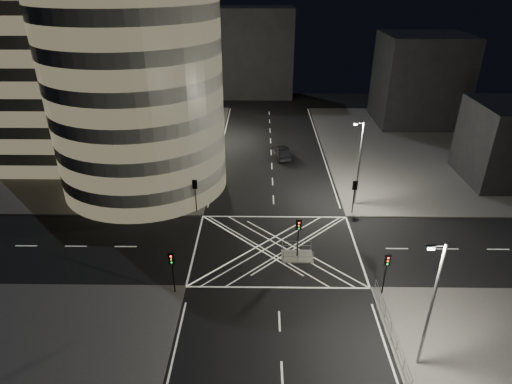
{
  "coord_description": "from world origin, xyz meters",
  "views": [
    {
      "loc": [
        -1.52,
        -35.14,
        24.52
      ],
      "look_at": [
        -2.05,
        6.23,
        3.0
      ],
      "focal_mm": 30.0,
      "sensor_mm": 36.0,
      "label": 1
    }
  ],
  "objects_px": {
    "traffic_signal_fr": "(354,191)",
    "traffic_signal_nr": "(386,267)",
    "central_island": "(297,256)",
    "street_lamp_left_far": "(211,107)",
    "traffic_signal_fl": "(195,190)",
    "street_lamp_left_near": "(194,150)",
    "street_lamp_right_near": "(431,303)",
    "traffic_signal_island": "(298,231)",
    "sedan": "(282,153)",
    "street_lamp_right_far": "(359,161)",
    "traffic_signal_nl": "(172,265)"
  },
  "relations": [
    {
      "from": "traffic_signal_fl",
      "to": "traffic_signal_nr",
      "type": "xyz_separation_m",
      "value": [
        17.6,
        -13.6,
        0.0
      ]
    },
    {
      "from": "traffic_signal_fr",
      "to": "street_lamp_left_far",
      "type": "xyz_separation_m",
      "value": [
        -18.24,
        23.2,
        2.63
      ]
    },
    {
      "from": "traffic_signal_nl",
      "to": "sedan",
      "type": "xyz_separation_m",
      "value": [
        10.3,
        29.74,
        -2.07
      ]
    },
    {
      "from": "traffic_signal_fr",
      "to": "street_lamp_right_near",
      "type": "bearing_deg",
      "value": -88.25
    },
    {
      "from": "central_island",
      "to": "traffic_signal_fl",
      "type": "xyz_separation_m",
      "value": [
        -10.8,
        8.3,
        2.84
      ]
    },
    {
      "from": "central_island",
      "to": "traffic_signal_island",
      "type": "height_order",
      "value": "traffic_signal_island"
    },
    {
      "from": "traffic_signal_fl",
      "to": "street_lamp_right_near",
      "type": "distance_m",
      "value": 27.79
    },
    {
      "from": "street_lamp_left_near",
      "to": "street_lamp_right_near",
      "type": "xyz_separation_m",
      "value": [
        18.87,
        -26.0,
        0.0
      ]
    },
    {
      "from": "traffic_signal_nr",
      "to": "street_lamp_right_near",
      "type": "bearing_deg",
      "value": -84.96
    },
    {
      "from": "street_lamp_left_far",
      "to": "street_lamp_right_far",
      "type": "distance_m",
      "value": 28.23
    },
    {
      "from": "traffic_signal_nr",
      "to": "street_lamp_left_near",
      "type": "bearing_deg",
      "value": 134.13
    },
    {
      "from": "street_lamp_right_near",
      "to": "traffic_signal_nl",
      "type": "bearing_deg",
      "value": 158.45
    },
    {
      "from": "street_lamp_left_far",
      "to": "traffic_signal_island",
      "type": "bearing_deg",
      "value": -70.05
    },
    {
      "from": "traffic_signal_fr",
      "to": "sedan",
      "type": "bearing_deg",
      "value": 114.34
    },
    {
      "from": "street_lamp_left_near",
      "to": "street_lamp_right_near",
      "type": "height_order",
      "value": "same"
    },
    {
      "from": "traffic_signal_island",
      "to": "street_lamp_right_near",
      "type": "height_order",
      "value": "street_lamp_right_near"
    },
    {
      "from": "traffic_signal_fr",
      "to": "sedan",
      "type": "height_order",
      "value": "traffic_signal_fr"
    },
    {
      "from": "traffic_signal_nl",
      "to": "street_lamp_right_far",
      "type": "relative_size",
      "value": 0.4
    },
    {
      "from": "street_lamp_right_far",
      "to": "sedan",
      "type": "xyz_separation_m",
      "value": [
        -7.94,
        13.94,
        -4.69
      ]
    },
    {
      "from": "street_lamp_left_far",
      "to": "street_lamp_right_near",
      "type": "height_order",
      "value": "same"
    },
    {
      "from": "street_lamp_left_far",
      "to": "traffic_signal_fr",
      "type": "bearing_deg",
      "value": -51.83
    },
    {
      "from": "traffic_signal_fl",
      "to": "traffic_signal_island",
      "type": "relative_size",
      "value": 1.0
    },
    {
      "from": "traffic_signal_fl",
      "to": "traffic_signal_fr",
      "type": "distance_m",
      "value": 17.6
    },
    {
      "from": "traffic_signal_island",
      "to": "street_lamp_right_near",
      "type": "bearing_deg",
      "value": -59.25
    },
    {
      "from": "traffic_signal_island",
      "to": "sedan",
      "type": "bearing_deg",
      "value": 91.17
    },
    {
      "from": "central_island",
      "to": "street_lamp_right_near",
      "type": "bearing_deg",
      "value": -59.25
    },
    {
      "from": "traffic_signal_nl",
      "to": "traffic_signal_island",
      "type": "xyz_separation_m",
      "value": [
        10.8,
        5.3,
        0.0
      ]
    },
    {
      "from": "traffic_signal_fr",
      "to": "street_lamp_left_far",
      "type": "height_order",
      "value": "street_lamp_left_far"
    },
    {
      "from": "traffic_signal_island",
      "to": "sedan",
      "type": "xyz_separation_m",
      "value": [
        -0.5,
        24.44,
        -2.07
      ]
    },
    {
      "from": "street_lamp_right_far",
      "to": "street_lamp_right_near",
      "type": "relative_size",
      "value": 1.0
    },
    {
      "from": "traffic_signal_fr",
      "to": "traffic_signal_nr",
      "type": "xyz_separation_m",
      "value": [
        0.0,
        -13.6,
        0.0
      ]
    },
    {
      "from": "central_island",
      "to": "sedan",
      "type": "xyz_separation_m",
      "value": [
        -0.5,
        24.44,
        0.77
      ]
    },
    {
      "from": "street_lamp_left_far",
      "to": "street_lamp_right_far",
      "type": "xyz_separation_m",
      "value": [
        18.87,
        -21.0,
        0.0
      ]
    },
    {
      "from": "sedan",
      "to": "street_lamp_right_near",
      "type": "bearing_deg",
      "value": 91.75
    },
    {
      "from": "traffic_signal_fr",
      "to": "street_lamp_right_near",
      "type": "relative_size",
      "value": 0.4
    },
    {
      "from": "central_island",
      "to": "street_lamp_left_far",
      "type": "distance_m",
      "value": 33.95
    },
    {
      "from": "street_lamp_left_far",
      "to": "sedan",
      "type": "distance_m",
      "value": 13.84
    },
    {
      "from": "traffic_signal_fl",
      "to": "traffic_signal_island",
      "type": "distance_m",
      "value": 13.62
    },
    {
      "from": "traffic_signal_island",
      "to": "street_lamp_left_far",
      "type": "xyz_separation_m",
      "value": [
        -11.44,
        31.5,
        2.63
      ]
    },
    {
      "from": "street_lamp_right_near",
      "to": "street_lamp_left_near",
      "type": "bearing_deg",
      "value": 125.97
    },
    {
      "from": "traffic_signal_fl",
      "to": "traffic_signal_nl",
      "type": "distance_m",
      "value": 13.6
    },
    {
      "from": "traffic_signal_fl",
      "to": "traffic_signal_fr",
      "type": "relative_size",
      "value": 1.0
    },
    {
      "from": "traffic_signal_nr",
      "to": "traffic_signal_fr",
      "type": "bearing_deg",
      "value": 90.0
    },
    {
      "from": "traffic_signal_nr",
      "to": "traffic_signal_fl",
      "type": "bearing_deg",
      "value": 142.31
    },
    {
      "from": "street_lamp_right_near",
      "to": "street_lamp_right_far",
      "type": "bearing_deg",
      "value": 90.0
    },
    {
      "from": "street_lamp_right_far",
      "to": "street_lamp_right_near",
      "type": "bearing_deg",
      "value": -90.0
    },
    {
      "from": "traffic_signal_fr",
      "to": "traffic_signal_island",
      "type": "xyz_separation_m",
      "value": [
        -6.8,
        -8.3,
        0.0
      ]
    },
    {
      "from": "traffic_signal_fr",
      "to": "street_lamp_right_far",
      "type": "relative_size",
      "value": 0.4
    },
    {
      "from": "traffic_signal_nr",
      "to": "traffic_signal_island",
      "type": "relative_size",
      "value": 1.0
    },
    {
      "from": "traffic_signal_fl",
      "to": "traffic_signal_nl",
      "type": "relative_size",
      "value": 1.0
    }
  ]
}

